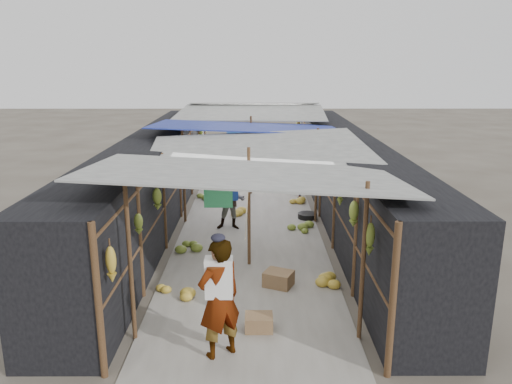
{
  "coord_description": "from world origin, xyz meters",
  "views": [
    {
      "loc": [
        0.13,
        -7.16,
        4.32
      ],
      "look_at": [
        0.15,
        4.51,
        1.25
      ],
      "focal_mm": 35.0,
      "sensor_mm": 36.0,
      "label": 1
    }
  ],
  "objects_px": {
    "vendor_seated": "(299,187)",
    "shopper_blue": "(231,201)",
    "crate_near": "(259,323)",
    "black_basin": "(307,216)",
    "vendor_elderly": "(219,299)"
  },
  "relations": [
    {
      "from": "vendor_elderly",
      "to": "shopper_blue",
      "type": "distance_m",
      "value": 5.87
    },
    {
      "from": "crate_near",
      "to": "shopper_blue",
      "type": "height_order",
      "value": "shopper_blue"
    },
    {
      "from": "crate_near",
      "to": "vendor_elderly",
      "type": "height_order",
      "value": "vendor_elderly"
    },
    {
      "from": "crate_near",
      "to": "shopper_blue",
      "type": "distance_m",
      "value": 5.24
    },
    {
      "from": "shopper_blue",
      "to": "vendor_seated",
      "type": "height_order",
      "value": "shopper_blue"
    },
    {
      "from": "crate_near",
      "to": "vendor_seated",
      "type": "distance_m",
      "value": 8.33
    },
    {
      "from": "crate_near",
      "to": "vendor_elderly",
      "type": "bearing_deg",
      "value": -129.56
    },
    {
      "from": "crate_near",
      "to": "black_basin",
      "type": "relative_size",
      "value": 0.84
    },
    {
      "from": "black_basin",
      "to": "shopper_blue",
      "type": "xyz_separation_m",
      "value": [
        -2.12,
        -0.88,
        0.7
      ]
    },
    {
      "from": "vendor_seated",
      "to": "shopper_blue",
      "type": "bearing_deg",
      "value": -46.35
    },
    {
      "from": "black_basin",
      "to": "vendor_elderly",
      "type": "bearing_deg",
      "value": -106.58
    },
    {
      "from": "shopper_blue",
      "to": "crate_near",
      "type": "bearing_deg",
      "value": -79.89
    },
    {
      "from": "shopper_blue",
      "to": "vendor_seated",
      "type": "distance_m",
      "value": 3.71
    },
    {
      "from": "shopper_blue",
      "to": "black_basin",
      "type": "bearing_deg",
      "value": 24.91
    },
    {
      "from": "black_basin",
      "to": "shopper_blue",
      "type": "relative_size",
      "value": 0.35
    }
  ]
}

